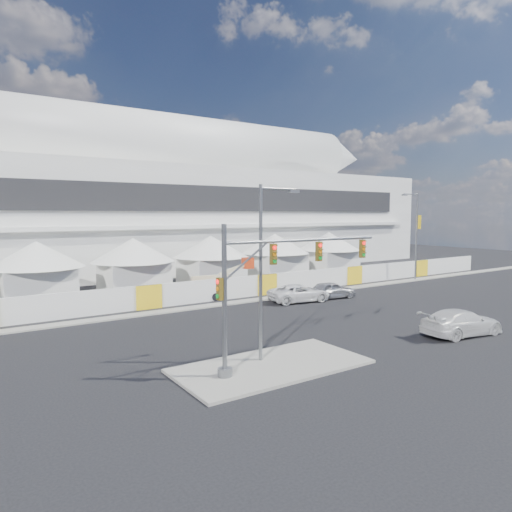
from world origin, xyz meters
TOP-DOWN VIEW (x-y plane):
  - ground at (0.00, 0.00)m, footprint 160.00×160.00m
  - median_island at (-6.00, -3.00)m, footprint 10.00×5.00m
  - far_curb at (20.00, 12.50)m, footprint 80.00×1.20m
  - stadium at (8.71, 41.50)m, footprint 80.00×24.80m
  - tent_row at (0.50, 24.00)m, footprint 53.40×8.40m
  - hoarding_fence at (6.00, 14.50)m, footprint 70.00×0.25m
  - scaffold_tower at (46.00, 36.00)m, footprint 4.40×4.40m
  - sedan_silver at (9.81, 9.41)m, footprint 2.40×4.87m
  - pickup_curb at (6.33, 9.86)m, footprint 3.45×6.00m
  - pickup_near at (7.91, -4.82)m, footprint 3.22×6.13m
  - lot_car_b at (30.07, 17.02)m, footprint 3.08×4.03m
  - traffic_mast at (-6.67, -3.14)m, footprint 10.27×0.71m
  - streetlight_median at (-5.81, -2.06)m, footprint 2.56×0.26m
  - streetlight_curb at (26.02, 12.50)m, footprint 3.06×0.69m
  - boom_lift at (-0.13, 15.50)m, footprint 7.40×2.12m

SIDE VIEW (x-z plane):
  - ground at x=0.00m, z-range 0.00..0.00m
  - far_curb at x=20.00m, z-range 0.00..0.12m
  - median_island at x=-6.00m, z-range 0.00..0.15m
  - lot_car_b at x=30.07m, z-range 0.00..1.28m
  - pickup_curb at x=6.33m, z-range 0.00..1.58m
  - sedan_silver at x=9.81m, z-range 0.00..1.60m
  - pickup_near at x=7.91m, z-range 0.00..1.70m
  - boom_lift at x=-0.13m, z-range -0.86..2.85m
  - hoarding_fence at x=6.00m, z-range 0.00..2.00m
  - tent_row at x=0.50m, z-range 0.45..5.85m
  - traffic_mast at x=-6.67m, z-range 0.59..7.87m
  - streetlight_median at x=-5.81m, z-range 0.84..10.09m
  - streetlight_curb at x=26.02m, z-range 0.82..11.17m
  - scaffold_tower at x=46.00m, z-range 0.00..12.00m
  - stadium at x=8.71m, z-range -1.54..20.44m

